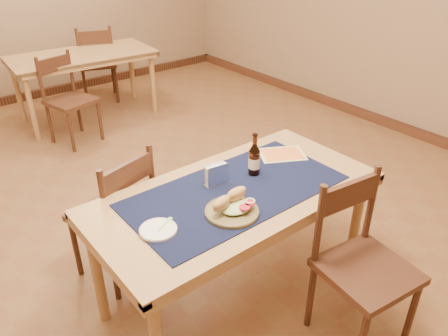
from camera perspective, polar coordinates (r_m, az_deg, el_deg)
room at (r=2.73m, az=-9.59°, el=15.87°), size 6.04×7.04×2.84m
main_table at (r=2.42m, az=1.49°, el=-4.67°), size 1.60×0.80×0.75m
placemat at (r=2.38m, az=1.51°, el=-2.97°), size 1.20×0.60×0.01m
baseboard at (r=3.32m, az=-7.65°, el=-7.37°), size 6.00×7.00×0.10m
back_table at (r=5.24m, az=-17.97°, el=13.15°), size 1.59×0.87×0.75m
chair_main_far at (r=2.76m, az=-13.87°, el=-5.77°), size 0.52×0.52×0.91m
chair_main_near at (r=2.42m, az=17.51°, el=-11.71°), size 0.49×0.49×0.94m
chair_back_near at (r=4.74m, az=-19.65°, el=8.59°), size 0.50×0.50×0.90m
chair_back_far at (r=5.79m, az=-16.24°, el=13.09°), size 0.56×0.56×0.95m
sandwich_plate at (r=2.19m, az=1.10°, el=-5.18°), size 0.27×0.27×0.10m
side_plate at (r=2.10m, az=-8.60°, el=-7.94°), size 0.18×0.18×0.01m
fork at (r=2.13m, az=-7.56°, el=-7.10°), size 0.11×0.06×0.00m
beer_bottle at (r=2.48m, az=3.97°, el=1.11°), size 0.07×0.07×0.25m
napkin_holder at (r=2.40m, az=-0.97°, el=-0.90°), size 0.15×0.07×0.13m
menu_card at (r=2.75m, az=7.57°, el=1.81°), size 0.34×0.31×0.01m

